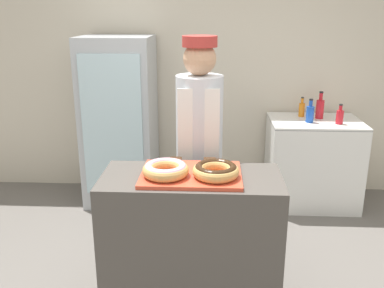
{
  "coord_description": "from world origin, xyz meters",
  "views": [
    {
      "loc": [
        0.13,
        -2.48,
        1.96
      ],
      "look_at": [
        0.0,
        0.1,
        1.14
      ],
      "focal_mm": 40.0,
      "sensor_mm": 36.0,
      "label": 1
    }
  ],
  "objects_px": {
    "bottle_red_b": "(340,116)",
    "bottle_orange": "(302,109)",
    "baker_person": "(199,149)",
    "chest_freezer": "(312,162)",
    "donut_chocolate_glaze": "(216,170)",
    "serving_tray": "(191,174)",
    "brownie_back_left": "(176,161)",
    "brownie_back_right": "(210,161)",
    "donut_light_glaze": "(166,169)",
    "bottle_red": "(320,108)",
    "bottle_blue": "(310,113)",
    "beverage_fridge": "(120,122)"
  },
  "relations": [
    {
      "from": "donut_light_glaze",
      "to": "beverage_fridge",
      "type": "bearing_deg",
      "value": 110.61
    },
    {
      "from": "serving_tray",
      "to": "bottle_red_b",
      "type": "xyz_separation_m",
      "value": [
        1.35,
        1.6,
        -0.0
      ]
    },
    {
      "from": "brownie_back_left",
      "to": "chest_freezer",
      "type": "bearing_deg",
      "value": 50.85
    },
    {
      "from": "donut_light_glaze",
      "to": "bottle_red_b",
      "type": "xyz_separation_m",
      "value": [
        1.51,
        1.66,
        -0.06
      ]
    },
    {
      "from": "donut_light_glaze",
      "to": "baker_person",
      "type": "bearing_deg",
      "value": 72.95
    },
    {
      "from": "bottle_red_b",
      "to": "bottle_orange",
      "type": "distance_m",
      "value": 0.42
    },
    {
      "from": "donut_chocolate_glaze",
      "to": "bottle_red",
      "type": "height_order",
      "value": "bottle_red"
    },
    {
      "from": "bottle_red_b",
      "to": "chest_freezer",
      "type": "bearing_deg",
      "value": 144.58
    },
    {
      "from": "donut_light_glaze",
      "to": "bottle_blue",
      "type": "xyz_separation_m",
      "value": [
        1.23,
        1.71,
        -0.04
      ]
    },
    {
      "from": "beverage_fridge",
      "to": "bottle_orange",
      "type": "xyz_separation_m",
      "value": [
        1.87,
        0.15,
        0.12
      ]
    },
    {
      "from": "serving_tray",
      "to": "bottle_red",
      "type": "height_order",
      "value": "bottle_red"
    },
    {
      "from": "serving_tray",
      "to": "chest_freezer",
      "type": "xyz_separation_m",
      "value": [
        1.16,
        1.74,
        -0.52
      ]
    },
    {
      "from": "beverage_fridge",
      "to": "bottle_red",
      "type": "bearing_deg",
      "value": 2.35
    },
    {
      "from": "bottle_blue",
      "to": "bottle_red_b",
      "type": "relative_size",
      "value": 1.2
    },
    {
      "from": "brownie_back_left",
      "to": "bottle_red_b",
      "type": "relative_size",
      "value": 0.4
    },
    {
      "from": "bottle_blue",
      "to": "bottle_red_b",
      "type": "xyz_separation_m",
      "value": [
        0.28,
        -0.05,
        -0.02
      ]
    },
    {
      "from": "baker_person",
      "to": "chest_freezer",
      "type": "relative_size",
      "value": 1.98
    },
    {
      "from": "beverage_fridge",
      "to": "bottle_orange",
      "type": "bearing_deg",
      "value": 4.64
    },
    {
      "from": "bottle_orange",
      "to": "bottle_red",
      "type": "bearing_deg",
      "value": -22.14
    },
    {
      "from": "brownie_back_right",
      "to": "bottle_red",
      "type": "height_order",
      "value": "bottle_red"
    },
    {
      "from": "serving_tray",
      "to": "donut_chocolate_glaze",
      "type": "relative_size",
      "value": 2.19
    },
    {
      "from": "brownie_back_left",
      "to": "donut_light_glaze",
      "type": "bearing_deg",
      "value": -99.83
    },
    {
      "from": "serving_tray",
      "to": "bottle_orange",
      "type": "height_order",
      "value": "bottle_orange"
    },
    {
      "from": "donut_chocolate_glaze",
      "to": "bottle_blue",
      "type": "xyz_separation_m",
      "value": [
        0.92,
        1.71,
        -0.04
      ]
    },
    {
      "from": "bottle_red_b",
      "to": "bottle_blue",
      "type": "bearing_deg",
      "value": 169.84
    },
    {
      "from": "serving_tray",
      "to": "donut_light_glaze",
      "type": "bearing_deg",
      "value": -158.36
    },
    {
      "from": "bottle_red",
      "to": "bottle_orange",
      "type": "height_order",
      "value": "bottle_red"
    },
    {
      "from": "baker_person",
      "to": "bottle_blue",
      "type": "distance_m",
      "value": 1.53
    },
    {
      "from": "serving_tray",
      "to": "brownie_back_left",
      "type": "distance_m",
      "value": 0.21
    },
    {
      "from": "serving_tray",
      "to": "brownie_back_left",
      "type": "height_order",
      "value": "brownie_back_left"
    },
    {
      "from": "serving_tray",
      "to": "donut_chocolate_glaze",
      "type": "height_order",
      "value": "donut_chocolate_glaze"
    },
    {
      "from": "brownie_back_right",
      "to": "bottle_red",
      "type": "xyz_separation_m",
      "value": [
        1.1,
        1.64,
        0.0
      ]
    },
    {
      "from": "donut_light_glaze",
      "to": "chest_freezer",
      "type": "height_order",
      "value": "donut_light_glaze"
    },
    {
      "from": "baker_person",
      "to": "beverage_fridge",
      "type": "bearing_deg",
      "value": 125.74
    },
    {
      "from": "chest_freezer",
      "to": "bottle_blue",
      "type": "bearing_deg",
      "value": -134.08
    },
    {
      "from": "donut_light_glaze",
      "to": "donut_chocolate_glaze",
      "type": "height_order",
      "value": "same"
    },
    {
      "from": "bottle_red_b",
      "to": "donut_light_glaze",
      "type": "bearing_deg",
      "value": -132.21
    },
    {
      "from": "chest_freezer",
      "to": "brownie_back_right",
      "type": "bearing_deg",
      "value": -123.82
    },
    {
      "from": "serving_tray",
      "to": "beverage_fridge",
      "type": "bearing_deg",
      "value": 115.53
    },
    {
      "from": "baker_person",
      "to": "beverage_fridge",
      "type": "relative_size",
      "value": 1.04
    },
    {
      "from": "donut_chocolate_glaze",
      "to": "brownie_back_right",
      "type": "xyz_separation_m",
      "value": [
        -0.04,
        0.23,
        -0.03
      ]
    },
    {
      "from": "donut_chocolate_glaze",
      "to": "baker_person",
      "type": "xyz_separation_m",
      "value": [
        -0.12,
        0.6,
        -0.07
      ]
    },
    {
      "from": "serving_tray",
      "to": "bottle_orange",
      "type": "bearing_deg",
      "value": 61.0
    },
    {
      "from": "donut_chocolate_glaze",
      "to": "serving_tray",
      "type": "bearing_deg",
      "value": 158.36
    },
    {
      "from": "donut_light_glaze",
      "to": "bottle_red_b",
      "type": "bearing_deg",
      "value": 47.79
    },
    {
      "from": "donut_chocolate_glaze",
      "to": "bottle_red",
      "type": "distance_m",
      "value": 2.15
    },
    {
      "from": "bottle_red",
      "to": "bottle_orange",
      "type": "distance_m",
      "value": 0.18
    },
    {
      "from": "chest_freezer",
      "to": "baker_person",
      "type": "bearing_deg",
      "value": -133.36
    },
    {
      "from": "donut_light_glaze",
      "to": "bottle_red",
      "type": "relative_size",
      "value": 1.03
    },
    {
      "from": "donut_light_glaze",
      "to": "chest_freezer",
      "type": "xyz_separation_m",
      "value": [
        1.31,
        1.8,
        -0.58
      ]
    }
  ]
}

